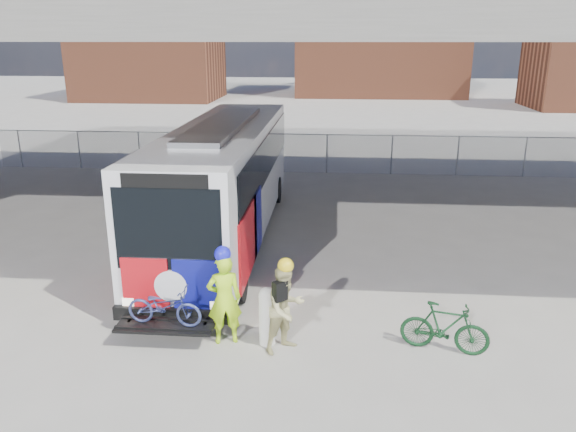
# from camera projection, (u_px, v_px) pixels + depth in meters

# --- Properties ---
(ground) EXTENTS (160.00, 160.00, 0.00)m
(ground) POSITION_uv_depth(u_px,v_px,m) (281.00, 273.00, 15.18)
(ground) COLOR #9E9991
(ground) RESTS_ON ground
(bus) EXTENTS (2.67, 12.90, 3.69)m
(bus) POSITION_uv_depth(u_px,v_px,m) (225.00, 173.00, 17.23)
(bus) COLOR silver
(bus) RESTS_ON ground
(overpass) EXTENTS (40.00, 16.00, 7.95)m
(overpass) POSITION_uv_depth(u_px,v_px,m) (293.00, 22.00, 17.01)
(overpass) COLOR #605E59
(overpass) RESTS_ON ground
(chainlink_fence) EXTENTS (30.00, 0.06, 30.00)m
(chainlink_fence) POSITION_uv_depth(u_px,v_px,m) (306.00, 143.00, 26.15)
(chainlink_fence) COLOR gray
(chainlink_fence) RESTS_ON ground
(brick_buildings) EXTENTS (54.00, 22.00, 12.00)m
(brick_buildings) POSITION_uv_depth(u_px,v_px,m) (336.00, 45.00, 59.26)
(brick_buildings) COLOR brown
(brick_buildings) RESTS_ON ground
(bollard) EXTENTS (0.33, 0.33, 1.27)m
(bollard) POSITION_uv_depth(u_px,v_px,m) (267.00, 314.00, 11.48)
(bollard) COLOR silver
(bollard) RESTS_ON ground
(cyclist_hivis) EXTENTS (0.81, 0.65, 2.13)m
(cyclist_hivis) POSITION_uv_depth(u_px,v_px,m) (224.00, 297.00, 11.44)
(cyclist_hivis) COLOR #BAF91A
(cyclist_hivis) RESTS_ON ground
(cyclist_tan) EXTENTS (1.12, 1.11, 2.00)m
(cyclist_tan) POSITION_uv_depth(u_px,v_px,m) (286.00, 307.00, 11.17)
(cyclist_tan) COLOR tan
(cyclist_tan) RESTS_ON ground
(bike_parked) EXTENTS (1.82, 0.90, 1.06)m
(bike_parked) POSITION_uv_depth(u_px,v_px,m) (445.00, 328.00, 11.23)
(bike_parked) COLOR #12381B
(bike_parked) RESTS_ON ground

